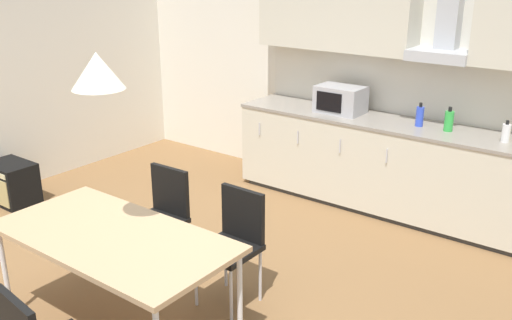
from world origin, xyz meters
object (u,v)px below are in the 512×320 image
at_px(bottle_green, 449,121).
at_px(guitar_amp, 12,183).
at_px(bottle_blue, 420,116).
at_px(chair_far_right, 235,235).
at_px(pendant_lamp, 97,71).
at_px(chair_far_left, 163,210).
at_px(dining_table, 113,240).
at_px(bottle_white, 506,133).
at_px(microwave, 340,99).

distance_m(bottle_green, guitar_amp, 4.48).
bearing_deg(guitar_amp, bottle_blue, 32.54).
height_order(bottle_blue, chair_far_right, bottle_blue).
height_order(bottle_blue, pendant_lamp, pendant_lamp).
relative_size(chair_far_left, guitar_amp, 1.67).
bearing_deg(bottle_green, chair_far_right, -108.54).
distance_m(dining_table, chair_far_right, 0.90).
bearing_deg(bottle_white, bottle_blue, 177.67).
height_order(chair_far_right, pendant_lamp, pendant_lamp).
bearing_deg(guitar_amp, chair_far_left, -0.04).
bearing_deg(dining_table, chair_far_right, 64.90).
bearing_deg(chair_far_right, microwave, 99.79).
distance_m(bottle_green, chair_far_right, 2.42).
height_order(microwave, chair_far_left, microwave).
height_order(microwave, bottle_blue, microwave).
relative_size(dining_table, guitar_amp, 3.20).
xyz_separation_m(dining_table, guitar_amp, (-2.66, 0.80, -0.49)).
relative_size(dining_table, pendant_lamp, 5.21).
height_order(bottle_white, dining_table, bottle_white).
bearing_deg(chair_far_right, pendant_lamp, -115.10).
distance_m(microwave, chair_far_right, 2.34).
xyz_separation_m(microwave, bottle_blue, (0.86, 0.00, -0.04)).
height_order(chair_far_right, chair_far_left, same).
bearing_deg(bottle_blue, bottle_white, -2.33).
xyz_separation_m(dining_table, chair_far_left, (-0.38, 0.80, -0.18)).
xyz_separation_m(bottle_green, dining_table, (-1.13, -3.05, -0.33)).
xyz_separation_m(microwave, bottle_white, (1.66, -0.03, -0.06)).
height_order(bottle_white, bottle_blue, bottle_blue).
bearing_deg(dining_table, microwave, 90.20).
distance_m(bottle_blue, dining_table, 3.18).
relative_size(bottle_green, chair_far_right, 0.26).
bearing_deg(dining_table, bottle_white, 61.31).
distance_m(bottle_white, chair_far_left, 3.04).
relative_size(dining_table, chair_far_left, 1.92).
xyz_separation_m(bottle_blue, dining_table, (-0.85, -3.04, -0.33)).
height_order(microwave, bottle_white, microwave).
xyz_separation_m(bottle_white, chair_far_left, (-2.02, -2.21, -0.49)).
bearing_deg(bottle_green, pendant_lamp, -110.32).
bearing_deg(chair_far_left, bottle_green, 56.17).
distance_m(chair_far_left, pendant_lamp, 1.57).
xyz_separation_m(microwave, pendant_lamp, (0.01, -3.04, 0.75)).
xyz_separation_m(bottle_white, bottle_green, (-0.52, 0.04, 0.01)).
distance_m(bottle_green, dining_table, 3.27).
bearing_deg(microwave, bottle_white, -1.08).
bearing_deg(bottle_green, chair_far_left, -123.83).
bearing_deg(chair_far_right, bottle_white, 60.06).
bearing_deg(bottle_white, chair_far_left, -132.51).
bearing_deg(dining_table, bottle_blue, 74.40).
bearing_deg(chair_far_left, chair_far_right, 0.00).
bearing_deg(guitar_amp, chair_far_right, -0.03).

